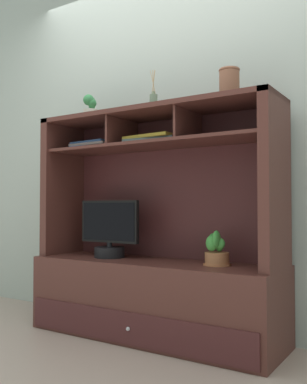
% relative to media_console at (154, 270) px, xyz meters
% --- Properties ---
extents(floor_plane, '(6.00, 6.00, 0.02)m').
position_rel_media_console_xyz_m(floor_plane, '(0.00, -0.01, -0.43)').
color(floor_plane, tan).
rests_on(floor_plane, ground).
extents(back_wall, '(6.00, 0.02, 2.80)m').
position_rel_media_console_xyz_m(back_wall, '(0.00, 0.28, 0.98)').
color(back_wall, '#ACB9B0').
rests_on(back_wall, ground).
extents(media_console, '(1.63, 0.54, 1.44)m').
position_rel_media_console_xyz_m(media_console, '(0.00, 0.00, 0.00)').
color(media_console, '#4E2822').
rests_on(media_console, ground).
extents(tv_monitor, '(0.46, 0.20, 0.38)m').
position_rel_media_console_xyz_m(tv_monitor, '(-0.34, -0.03, 0.22)').
color(tv_monitor, black).
rests_on(tv_monitor, media_console).
extents(potted_orchid, '(0.16, 0.16, 0.20)m').
position_rel_media_console_xyz_m(potted_orchid, '(0.43, -0.00, 0.14)').
color(potted_orchid, '#AE6D44').
rests_on(potted_orchid, media_console).
extents(magazine_stack_left, '(0.37, 0.23, 0.05)m').
position_rel_media_console_xyz_m(magazine_stack_left, '(-0.00, -0.00, 0.83)').
color(magazine_stack_left, '#C28C30').
rests_on(magazine_stack_left, media_console).
extents(magazine_stack_centre, '(0.34, 0.28, 0.05)m').
position_rel_media_console_xyz_m(magazine_stack_centre, '(-0.50, 0.03, 0.83)').
color(magazine_stack_centre, '#355588').
rests_on(magazine_stack_centre, media_console).
extents(diffuser_bottle, '(0.05, 0.05, 0.26)m').
position_rel_media_console_xyz_m(diffuser_bottle, '(0.00, -0.01, 1.08)').
color(diffuser_bottle, slate).
rests_on(diffuser_bottle, media_console).
extents(potted_succulent, '(0.12, 0.12, 0.17)m').
position_rel_media_console_xyz_m(potted_succulent, '(-0.53, -0.01, 1.10)').
color(potted_succulent, beige).
rests_on(potted_succulent, media_console).
extents(ceramic_vase, '(0.12, 0.12, 0.17)m').
position_rel_media_console_xyz_m(ceramic_vase, '(0.53, -0.03, 1.11)').
color(ceramic_vase, brown).
rests_on(ceramic_vase, media_console).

